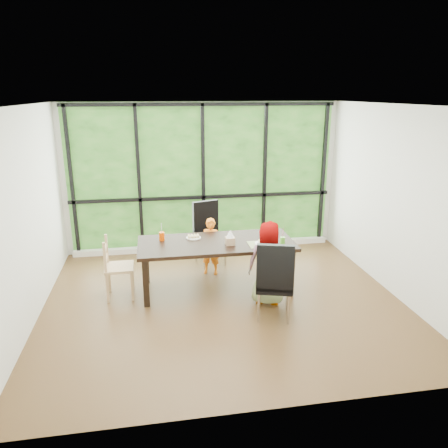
{
  "coord_description": "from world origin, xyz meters",
  "views": [
    {
      "loc": [
        -0.92,
        -5.47,
        2.86
      ],
      "look_at": [
        0.06,
        0.3,
        1.05
      ],
      "focal_mm": 34.41,
      "sensor_mm": 36.0,
      "label": 1
    }
  ],
  "objects": [
    {
      "name": "window_sill",
      "position": [
        0.0,
        2.15,
        0.05
      ],
      "size": [
        4.8,
        0.12,
        0.1
      ],
      "primitive_type": "cube",
      "color": "silver",
      "rests_on": "ground"
    },
    {
      "name": "plate_near",
      "position": [
        0.6,
        0.22,
        0.76
      ],
      "size": [
        0.21,
        0.21,
        0.01
      ],
      "primitive_type": "cylinder",
      "color": "white",
      "rests_on": "dining_table"
    },
    {
      "name": "orange_cup",
      "position": [
        -0.82,
        0.61,
        0.81
      ],
      "size": [
        0.08,
        0.08,
        0.13
      ],
      "primitive_type": "cylinder",
      "color": "#F44C00",
      "rests_on": "dining_table"
    },
    {
      "name": "foliage_backdrop",
      "position": [
        0.0,
        2.23,
        1.35
      ],
      "size": [
        4.8,
        0.02,
        2.65
      ],
      "primitive_type": "cube",
      "color": "#1D4616",
      "rests_on": "back_wall"
    },
    {
      "name": "placemat",
      "position": [
        0.61,
        0.18,
        0.75
      ],
      "size": [
        0.42,
        0.31,
        0.01
      ],
      "primitive_type": "cube",
      "color": "tan",
      "rests_on": "dining_table"
    },
    {
      "name": "plate_far",
      "position": [
        -0.35,
        0.63,
        0.76
      ],
      "size": [
        0.22,
        0.22,
        0.01
      ],
      "primitive_type": "cylinder",
      "color": "white",
      "rests_on": "dining_table"
    },
    {
      "name": "crepe_rolls_near",
      "position": [
        0.6,
        0.22,
        0.78
      ],
      "size": [
        0.1,
        0.12,
        0.04
      ],
      "primitive_type": null,
      "color": "tan",
      "rests_on": "plate_near"
    },
    {
      "name": "child_older",
      "position": [
        0.63,
        -0.15,
        0.59
      ],
      "size": [
        0.67,
        0.55,
        1.19
      ],
      "primitive_type": "imported",
      "rotation": [
        0.0,
        0.0,
        2.79
      ],
      "color": "slate",
      "rests_on": "ground"
    },
    {
      "name": "chair_interior_leather",
      "position": [
        0.58,
        -0.56,
        0.54
      ],
      "size": [
        0.57,
        0.57,
        1.08
      ],
      "primitive_type": "cube",
      "rotation": [
        0.0,
        0.0,
        2.86
      ],
      "color": "black",
      "rests_on": "ground"
    },
    {
      "name": "tissue",
      "position": [
        0.14,
        0.25,
        0.92
      ],
      "size": [
        0.12,
        0.12,
        0.11
      ],
      "primitive_type": "cone",
      "color": "white",
      "rests_on": "tissue_box"
    },
    {
      "name": "tissue_box",
      "position": [
        0.14,
        0.25,
        0.81
      ],
      "size": [
        0.13,
        0.13,
        0.11
      ],
      "primitive_type": "cube",
      "color": "tan",
      "rests_on": "dining_table"
    },
    {
      "name": "green_cup",
      "position": [
        0.89,
        0.13,
        0.81
      ],
      "size": [
        0.07,
        0.07,
        0.12
      ],
      "primitive_type": "cylinder",
      "color": "#59B631",
      "rests_on": "dining_table"
    },
    {
      "name": "ground",
      "position": [
        0.0,
        0.0,
        0.0
      ],
      "size": [
        5.0,
        5.0,
        0.0
      ],
      "primitive_type": "plane",
      "color": "black",
      "rests_on": "ground"
    },
    {
      "name": "crepe_rolls_far",
      "position": [
        -0.35,
        0.63,
        0.78
      ],
      "size": [
        0.2,
        0.12,
        0.04
      ],
      "primitive_type": null,
      "color": "tan",
      "rests_on": "plate_far"
    },
    {
      "name": "straw_white",
      "position": [
        -0.82,
        0.61,
        0.92
      ],
      "size": [
        0.01,
        0.04,
        0.2
      ],
      "primitive_type": "cylinder",
      "rotation": [
        0.14,
        0.0,
        0.0
      ],
      "color": "white",
      "rests_on": "orange_cup"
    },
    {
      "name": "chair_end_beech",
      "position": [
        -1.45,
        0.39,
        0.45
      ],
      "size": [
        0.41,
        0.43,
        0.9
      ],
      "primitive_type": "cube",
      "rotation": [
        0.0,
        0.0,
        1.58
      ],
      "color": "tan",
      "rests_on": "ground"
    },
    {
      "name": "back_wall",
      "position": [
        0.0,
        2.25,
        1.35
      ],
      "size": [
        5.0,
        0.0,
        5.0
      ],
      "primitive_type": "plane",
      "rotation": [
        1.57,
        0.0,
        0.0
      ],
      "color": "silver",
      "rests_on": "ground"
    },
    {
      "name": "chair_window_leather",
      "position": [
        0.01,
        1.39,
        0.54
      ],
      "size": [
        0.57,
        0.57,
        1.08
      ],
      "primitive_type": "cube",
      "rotation": [
        0.0,
        0.0,
        0.3
      ],
      "color": "black",
      "rests_on": "ground"
    },
    {
      "name": "child_toddler",
      "position": [
        -0.04,
        0.99,
        0.47
      ],
      "size": [
        0.4,
        0.33,
        0.93
      ],
      "primitive_type": "imported",
      "rotation": [
        0.0,
        0.0,
        -0.36
      ],
      "color": "orange",
      "rests_on": "ground"
    },
    {
      "name": "straw_pink",
      "position": [
        0.89,
        0.13,
        0.91
      ],
      "size": [
        0.01,
        0.04,
        0.2
      ],
      "primitive_type": "cylinder",
      "rotation": [
        0.14,
        0.0,
        0.0
      ],
      "color": "pink",
      "rests_on": "green_cup"
    },
    {
      "name": "dining_table",
      "position": [
        -0.04,
        0.4,
        0.38
      ],
      "size": [
        2.31,
        1.06,
        0.75
      ],
      "primitive_type": "cube",
      "rotation": [
        0.0,
        0.0,
        -0.04
      ],
      "color": "black",
      "rests_on": "ground"
    },
    {
      "name": "window_mullions",
      "position": [
        0.0,
        2.19,
        1.35
      ],
      "size": [
        4.8,
        0.06,
        2.65
      ],
      "primitive_type": null,
      "color": "black",
      "rests_on": "back_wall"
    }
  ]
}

